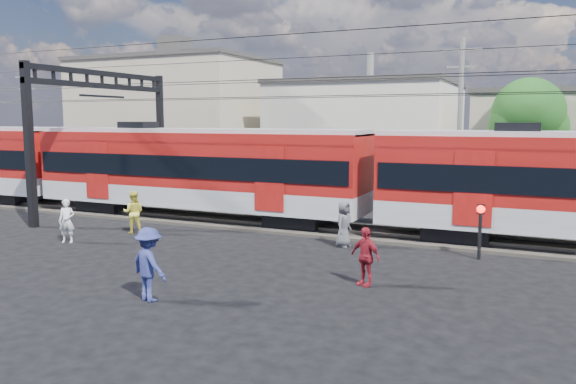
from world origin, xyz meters
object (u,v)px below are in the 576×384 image
object	(u,v)px
pedestrian_c	(149,264)
crossing_signal	(480,221)
pedestrian_a	(67,221)
commuter_train	(200,168)

from	to	relation	value
pedestrian_c	crossing_signal	bearing A→B (deg)	-114.54
pedestrian_c	pedestrian_a	bearing A→B (deg)	-12.85
commuter_train	pedestrian_a	world-z (taller)	commuter_train
pedestrian_a	pedestrian_c	distance (m)	8.28
commuter_train	pedestrian_c	size ratio (longest dim) A/B	26.59
crossing_signal	pedestrian_a	bearing A→B (deg)	-165.69
pedestrian_a	crossing_signal	distance (m)	14.81
commuter_train	pedestrian_a	bearing A→B (deg)	-106.68
pedestrian_a	crossing_signal	size ratio (longest dim) A/B	0.89
commuter_train	pedestrian_c	xyz separation A→B (m)	(5.26, -10.43, -1.46)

